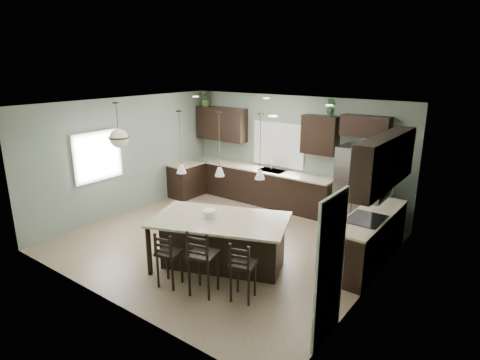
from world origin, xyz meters
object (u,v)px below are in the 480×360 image
at_px(kitchen_island, 221,243).
at_px(bar_stool_right, 243,270).
at_px(bar_stool_center, 203,261).
at_px(plant_back_left, 206,98).
at_px(bar_stool_left, 169,258).
at_px(refrigerator, 359,188).
at_px(serving_dish, 209,214).

height_order(kitchen_island, bar_stool_right, bar_stool_right).
xyz_separation_m(bar_stool_center, plant_back_left, (-3.59, 4.26, 2.06)).
height_order(kitchen_island, bar_stool_center, bar_stool_center).
bearing_deg(bar_stool_left, bar_stool_center, 1.12).
distance_m(refrigerator, bar_stool_left, 4.50).
bearing_deg(plant_back_left, refrigerator, -2.70).
bearing_deg(kitchen_island, refrigerator, 46.50).
xyz_separation_m(kitchen_island, plant_back_left, (-3.25, 3.41, 2.16)).
distance_m(serving_dish, bar_stool_left, 1.06).
relative_size(bar_stool_left, plant_back_left, 2.21).
xyz_separation_m(bar_stool_center, bar_stool_right, (0.60, 0.23, -0.06)).
bearing_deg(kitchen_island, bar_stool_center, -89.28).
height_order(bar_stool_left, plant_back_left, plant_back_left).
distance_m(kitchen_island, bar_stool_center, 0.92).
distance_m(bar_stool_center, bar_stool_right, 0.65).
distance_m(bar_stool_left, bar_stool_center, 0.63).
bearing_deg(bar_stool_center, bar_stool_left, -179.85).
bearing_deg(bar_stool_right, plant_back_left, 120.66).
height_order(serving_dish, bar_stool_center, bar_stool_center).
height_order(kitchen_island, plant_back_left, plant_back_left).
bearing_deg(kitchen_island, bar_stool_left, -126.12).
distance_m(refrigerator, bar_stool_center, 4.17).
bearing_deg(bar_stool_center, kitchen_island, 98.05).
xyz_separation_m(kitchen_island, bar_stool_center, (0.34, -0.85, 0.10)).
bearing_deg(bar_stool_left, refrigerator, 56.51).
bearing_deg(refrigerator, bar_stool_right, -95.28).
bearing_deg(refrigerator, bar_stool_center, -103.29).
height_order(refrigerator, bar_stool_right, refrigerator).
distance_m(serving_dish, bar_stool_right, 1.35).
distance_m(kitchen_island, bar_stool_left, 1.04).
height_order(bar_stool_left, bar_stool_center, bar_stool_center).
distance_m(bar_stool_center, plant_back_left, 5.94).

